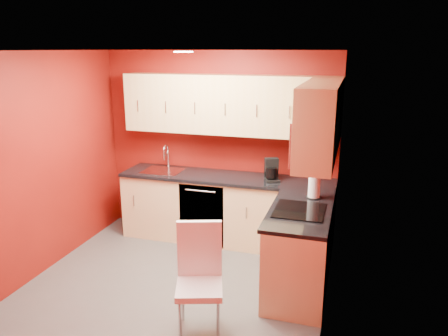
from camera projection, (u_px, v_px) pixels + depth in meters
The scene contains 21 objects.
floor at pixel (179, 281), 4.89m from camera, with size 3.20×3.20×0.00m, color #494744.
ceiling at pixel (172, 50), 4.22m from camera, with size 3.20×3.20×0.00m, color white.
wall_back at pixel (219, 145), 5.94m from camera, with size 3.20×3.20×0.00m, color maroon.
wall_front at pixel (94, 229), 3.17m from camera, with size 3.20×3.20×0.00m, color maroon.
wall_left at pixel (46, 163), 5.00m from camera, with size 3.00×3.00×0.00m, color maroon.
wall_right at pixel (332, 188), 4.11m from camera, with size 3.00×3.00×0.00m, color maroon.
base_cabinets_back at pixel (226, 210), 5.82m from camera, with size 2.80×0.60×0.87m, color #E9C585.
base_cabinets_right at pixel (300, 251), 4.64m from camera, with size 0.60×1.30×0.87m, color #E9C585.
countertop_back at pixel (226, 178), 5.69m from camera, with size 2.80×0.63×0.04m, color black.
countertop_right at pixel (300, 212), 4.51m from camera, with size 0.63×1.27×0.04m, color black.
upper_cabinets_back at pixel (229, 105), 5.57m from camera, with size 2.80×0.35×0.75m, color tan.
upper_cabinets_right at pixel (321, 113), 4.40m from camera, with size 0.35×1.55×0.75m.
microwave at pixel (315, 140), 4.24m from camera, with size 0.42×0.76×0.42m.
cooktop at pixel (299, 210), 4.47m from camera, with size 0.50×0.55×0.01m, color black.
sink at pixel (163, 168), 5.94m from camera, with size 0.52×0.42×0.35m.
dishwasher_front at pixel (201, 216), 5.63m from camera, with size 0.60×0.02×0.82m, color black.
downlight at pixel (183, 52), 4.50m from camera, with size 0.20×0.20×0.01m, color white.
coffee_maker at pixel (272, 170), 5.45m from camera, with size 0.17×0.22×0.28m, color black, non-canonical shape.
napkin_holder at pixel (273, 172), 5.58m from camera, with size 0.14×0.14×0.15m, color black, non-canonical shape.
paper_towel at pixel (314, 185), 4.83m from camera, with size 0.17×0.17×0.30m, color white, non-canonical shape.
dining_chair at pixel (199, 282), 3.89m from camera, with size 0.41×0.43×1.01m, color white, non-canonical shape.
Camera 1 is at (1.75, -4.04, 2.52)m, focal length 35.00 mm.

